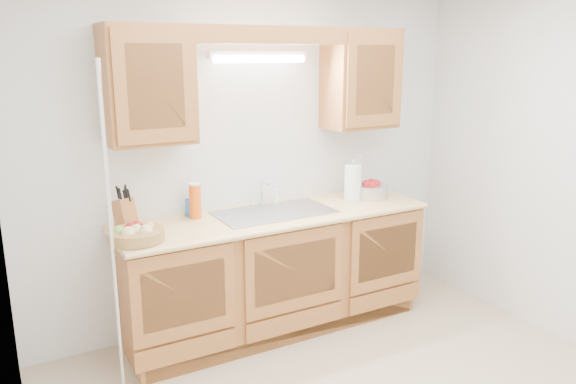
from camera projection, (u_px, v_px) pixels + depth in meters
room at (380, 204)px, 2.95m from camera, size 3.52×3.50×2.50m
base_cabinets at (275, 272)px, 4.16m from camera, size 2.20×0.60×0.86m
countertop at (275, 216)px, 4.04m from camera, size 2.30×0.63×0.04m
upper_cabinet_left at (148, 85)px, 3.55m from camera, size 0.55×0.33×0.75m
upper_cabinet_right at (360, 79)px, 4.33m from camera, size 0.55×0.33×0.75m
valance at (274, 35)px, 3.74m from camera, size 2.20×0.05×0.12m
fluorescent_fixture at (259, 57)px, 3.97m from camera, size 0.76×0.08×0.08m
sink at (274, 222)px, 4.07m from camera, size 0.84×0.46×0.36m
wire_shelf_pole at (112, 235)px, 3.24m from camera, size 0.03×0.03×2.00m
outlet_plate at (358, 160)px, 4.69m from camera, size 0.08×0.01×0.12m
fruit_basket at (136, 234)px, 3.44m from camera, size 0.41×0.41×0.11m
knife_block at (125, 214)px, 3.65m from camera, size 0.15×0.19×0.30m
orange_canister at (195, 201)px, 3.90m from camera, size 0.10×0.10×0.25m
soap_bottle at (193, 204)px, 3.94m from camera, size 0.10×0.10×0.19m
sponge at (192, 214)px, 4.00m from camera, size 0.11×0.09×0.02m
paper_towel at (353, 183)px, 4.37m from camera, size 0.17×0.17×0.33m
apple_bowl at (370, 190)px, 4.46m from camera, size 0.34×0.34×0.15m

